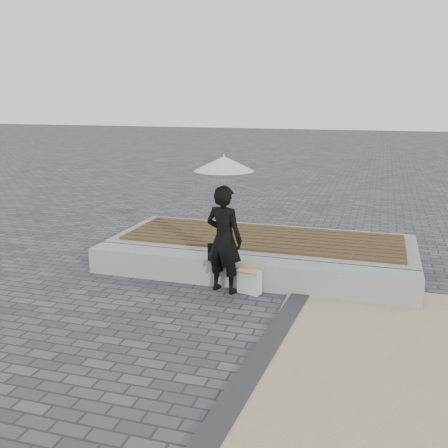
% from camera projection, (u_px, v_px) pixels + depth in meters
% --- Properties ---
extents(ground, '(80.00, 80.00, 0.00)m').
position_uv_depth(ground, '(210.00, 329.00, 6.19)').
color(ground, '#4D4D52').
rests_on(ground, ground).
extents(edging_band, '(0.61, 5.20, 0.04)m').
position_uv_depth(edging_band, '(261.00, 357.00, 5.51)').
color(edging_band, '#2F2F31').
rests_on(edging_band, ground).
extents(seating_ledge, '(5.00, 0.45, 0.40)m').
position_uv_depth(seating_ledge, '(244.00, 272.00, 7.62)').
color(seating_ledge, '#9D9D98').
rests_on(seating_ledge, ground).
extents(timber_platform, '(5.00, 2.00, 0.40)m').
position_uv_depth(timber_platform, '(262.00, 250.00, 8.74)').
color(timber_platform, gray).
rests_on(timber_platform, ground).
extents(timber_decking, '(4.60, 1.60, 0.04)m').
position_uv_depth(timber_decking, '(263.00, 237.00, 8.68)').
color(timber_decking, brown).
rests_on(timber_decking, timber_platform).
extents(woman, '(0.64, 0.51, 1.56)m').
position_uv_depth(woman, '(224.00, 239.00, 7.24)').
color(woman, black).
rests_on(woman, ground).
extents(parasol, '(0.82, 0.82, 1.05)m').
position_uv_depth(parasol, '(224.00, 163.00, 6.98)').
color(parasol, '#ABABB0').
rests_on(parasol, ground).
extents(handbag, '(0.39, 0.16, 0.27)m').
position_uv_depth(handbag, '(222.00, 252.00, 7.48)').
color(handbag, black).
rests_on(handbag, seating_ledge).
extents(canvas_tote, '(0.36, 0.23, 0.35)m').
position_uv_depth(canvas_tote, '(249.00, 281.00, 7.30)').
color(canvas_tote, '#BBBBB7').
rests_on(canvas_tote, ground).
extents(magazine, '(0.32, 0.26, 0.01)m').
position_uv_depth(magazine, '(249.00, 270.00, 7.21)').
color(magazine, '#D53F48').
rests_on(magazine, canvas_tote).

